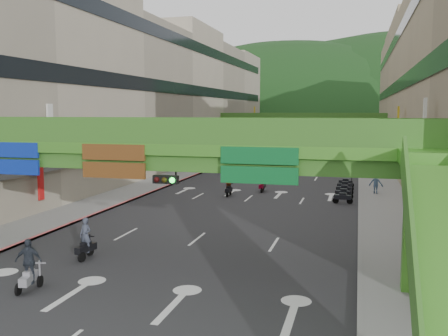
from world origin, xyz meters
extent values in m
plane|color=black|center=(0.00, 0.00, 0.00)|extent=(320.00, 320.00, 0.00)
cube|color=#28282B|center=(0.00, 50.00, 0.01)|extent=(18.00, 140.00, 0.02)
cube|color=gray|center=(-11.00, 50.00, 0.07)|extent=(4.00, 140.00, 0.15)
cube|color=gray|center=(11.00, 50.00, 0.07)|extent=(4.00, 140.00, 0.15)
cube|color=#CC5959|center=(-9.10, 50.00, 0.09)|extent=(0.20, 140.00, 0.18)
cube|color=gray|center=(9.10, 50.00, 0.09)|extent=(0.20, 140.00, 0.18)
cube|color=#9E937F|center=(-19.00, 50.00, 9.50)|extent=(12.00, 95.00, 19.00)
cube|color=black|center=(-12.95, 50.00, 4.20)|extent=(0.08, 90.25, 1.40)
cube|color=black|center=(-12.95, 50.00, 10.20)|extent=(0.08, 90.25, 1.40)
cube|color=black|center=(-12.95, 50.00, 16.20)|extent=(0.08, 90.25, 1.40)
cube|color=gray|center=(19.00, 50.00, 9.50)|extent=(12.00, 95.00, 19.00)
cube|color=black|center=(12.95, 50.00, 4.20)|extent=(0.08, 90.25, 1.40)
cube|color=black|center=(12.95, 50.00, 10.20)|extent=(0.08, 90.25, 1.40)
cube|color=black|center=(12.95, 50.00, 16.20)|extent=(0.08, 90.25, 1.40)
cube|color=#4C9E2D|center=(0.00, 6.00, 5.75)|extent=(28.00, 2.20, 0.50)
cube|color=#387223|center=(0.00, 6.00, 5.15)|extent=(28.00, 1.76, 0.70)
cube|color=#4C9E2D|center=(11.00, 6.00, 2.40)|extent=(0.60, 0.60, 4.80)
cube|color=#387223|center=(0.00, 4.96, 6.55)|extent=(28.00, 0.12, 1.10)
cube|color=#387223|center=(0.00, 7.04, 6.55)|extent=(28.00, 0.12, 1.10)
cube|color=navy|center=(-6.50, 4.92, 5.15)|extent=(2.40, 0.12, 1.50)
cube|color=#593314|center=(-1.50, 4.92, 5.15)|extent=(3.00, 0.12, 1.50)
cube|color=#0C5926|center=(5.00, 4.92, 5.15)|extent=(3.20, 0.12, 1.50)
cube|color=black|center=(1.00, 4.77, 4.50)|extent=(1.10, 0.28, 0.35)
cube|color=#4C9E2D|center=(0.00, 65.00, 5.75)|extent=(28.00, 2.20, 0.50)
cube|color=#387223|center=(0.00, 65.00, 5.15)|extent=(28.00, 1.76, 0.70)
cube|color=#4C9E2D|center=(-11.00, 65.00, 2.40)|extent=(0.60, 0.60, 4.80)
cube|color=#4C9E2D|center=(11.00, 65.00, 2.40)|extent=(0.60, 0.60, 4.80)
cube|color=#387223|center=(0.00, 63.96, 6.55)|extent=(28.00, 0.12, 1.10)
cube|color=#387223|center=(0.00, 66.04, 6.55)|extent=(28.00, 0.12, 1.10)
ellipsoid|color=#1C4419|center=(-15.00, 160.00, 0.00)|extent=(168.00, 140.00, 112.00)
ellipsoid|color=#1C4419|center=(25.00, 180.00, 0.00)|extent=(208.00, 176.00, 128.00)
cylinder|color=black|center=(0.00, 30.00, 6.20)|extent=(26.00, 0.03, 0.03)
cone|color=red|center=(-12.50, 30.00, 5.95)|extent=(0.36, 0.36, 0.40)
cone|color=gold|center=(-10.23, 30.00, 5.95)|extent=(0.36, 0.36, 0.40)
cone|color=#193FB2|center=(-7.95, 30.00, 5.95)|extent=(0.36, 0.36, 0.40)
cone|color=silver|center=(-5.68, 30.00, 5.95)|extent=(0.36, 0.36, 0.40)
cone|color=#198C33|center=(-3.41, 30.00, 5.95)|extent=(0.36, 0.36, 0.40)
cone|color=orange|center=(-1.14, 30.00, 5.95)|extent=(0.36, 0.36, 0.40)
cone|color=red|center=(1.14, 30.00, 5.95)|extent=(0.36, 0.36, 0.40)
cone|color=gold|center=(3.41, 30.00, 5.95)|extent=(0.36, 0.36, 0.40)
cone|color=#193FB2|center=(5.68, 30.00, 5.95)|extent=(0.36, 0.36, 0.40)
cone|color=silver|center=(7.95, 30.00, 5.95)|extent=(0.36, 0.36, 0.40)
cone|color=#198C33|center=(10.23, 30.00, 5.95)|extent=(0.36, 0.36, 0.40)
cone|color=orange|center=(12.50, 30.00, 5.95)|extent=(0.36, 0.36, 0.40)
cube|color=black|center=(-4.17, 6.87, 0.55)|extent=(0.56, 1.34, 0.35)
cube|color=black|center=(-4.17, 6.87, 0.80)|extent=(0.39, 0.59, 0.18)
cube|color=black|center=(-4.26, 7.42, 1.05)|extent=(0.55, 0.15, 0.06)
cylinder|color=black|center=(-4.26, 7.42, 0.25)|extent=(0.18, 0.51, 0.50)
cylinder|color=black|center=(-4.08, 6.33, 0.25)|extent=(0.18, 0.51, 0.50)
imported|color=#393E4E|center=(-4.17, 6.87, 1.23)|extent=(0.70, 0.52, 1.76)
cube|color=black|center=(-1.92, 26.72, 0.55)|extent=(0.36, 1.30, 0.35)
cube|color=black|center=(-1.92, 26.72, 0.80)|extent=(0.31, 0.55, 0.18)
cube|color=black|center=(-1.92, 27.27, 1.05)|extent=(0.55, 0.07, 0.06)
cylinder|color=black|center=(-1.92, 27.27, 0.25)|extent=(0.11, 0.50, 0.50)
cylinder|color=black|center=(-1.91, 26.17, 0.25)|extent=(0.11, 0.50, 0.50)
imported|color=brown|center=(-1.92, 26.72, 1.22)|extent=(0.86, 0.67, 1.74)
cube|color=gray|center=(-4.06, 2.24, 0.55)|extent=(0.64, 1.35, 0.35)
cube|color=gray|center=(-4.06, 2.24, 0.80)|extent=(0.42, 0.60, 0.18)
cube|color=gray|center=(-3.93, 2.77, 1.05)|extent=(0.55, 0.19, 0.06)
cylinder|color=black|center=(-3.93, 2.77, 0.25)|extent=(0.21, 0.51, 0.50)
cylinder|color=black|center=(-4.18, 1.70, 0.25)|extent=(0.21, 0.51, 0.50)
imported|color=#242A33|center=(-4.06, 2.24, 1.28)|extent=(1.17, 0.69, 1.86)
cube|color=maroon|center=(0.48, 29.78, 0.55)|extent=(0.46, 1.33, 0.35)
cube|color=maroon|center=(0.48, 29.78, 0.80)|extent=(0.35, 0.57, 0.18)
cube|color=maroon|center=(0.43, 30.33, 1.05)|extent=(0.55, 0.11, 0.06)
cylinder|color=black|center=(0.43, 30.33, 0.25)|extent=(0.14, 0.51, 0.50)
cylinder|color=black|center=(0.53, 29.23, 0.25)|extent=(0.14, 0.51, 0.50)
imported|color=#36373C|center=(0.48, 29.78, 1.22)|extent=(0.89, 0.62, 1.73)
cube|color=black|center=(7.80, 25.60, 0.55)|extent=(1.31, 0.40, 0.35)
cube|color=black|center=(7.80, 25.60, 0.80)|extent=(0.56, 0.32, 0.18)
cube|color=black|center=(8.35, 25.62, 1.05)|extent=(0.08, 0.55, 0.06)
cylinder|color=black|center=(8.35, 25.62, 0.25)|extent=(0.50, 0.12, 0.50)
cylinder|color=black|center=(7.25, 25.58, 0.25)|extent=(0.50, 0.12, 0.50)
cube|color=black|center=(7.80, 27.80, 0.55)|extent=(1.31, 0.40, 0.35)
cube|color=black|center=(7.80, 27.80, 0.80)|extent=(0.56, 0.32, 0.18)
cube|color=black|center=(8.35, 27.82, 1.05)|extent=(0.08, 0.55, 0.06)
cylinder|color=black|center=(8.35, 27.82, 0.25)|extent=(0.50, 0.12, 0.50)
cylinder|color=black|center=(7.25, 27.78, 0.25)|extent=(0.50, 0.12, 0.50)
cube|color=black|center=(7.80, 30.00, 0.55)|extent=(1.31, 0.40, 0.35)
cube|color=black|center=(7.80, 30.00, 0.80)|extent=(0.56, 0.32, 0.18)
cube|color=black|center=(8.35, 30.02, 1.05)|extent=(0.08, 0.55, 0.06)
cylinder|color=black|center=(8.35, 30.02, 0.25)|extent=(0.50, 0.12, 0.50)
cylinder|color=black|center=(7.25, 29.98, 0.25)|extent=(0.50, 0.12, 0.50)
cube|color=black|center=(7.80, 32.20, 0.55)|extent=(1.31, 0.40, 0.35)
cube|color=black|center=(7.80, 32.20, 0.80)|extent=(0.56, 0.32, 0.18)
cube|color=black|center=(8.35, 32.22, 1.05)|extent=(0.08, 0.55, 0.06)
cylinder|color=black|center=(8.35, 32.22, 0.25)|extent=(0.50, 0.12, 0.50)
cylinder|color=black|center=(7.25, 32.18, 0.25)|extent=(0.50, 0.12, 0.50)
cube|color=black|center=(7.80, 34.40, 0.55)|extent=(1.31, 0.40, 0.35)
cube|color=black|center=(7.80, 34.40, 0.80)|extent=(0.56, 0.32, 0.18)
cube|color=black|center=(8.35, 34.42, 1.05)|extent=(0.08, 0.55, 0.06)
cylinder|color=black|center=(8.35, 34.42, 0.25)|extent=(0.50, 0.12, 0.50)
cylinder|color=black|center=(7.25, 34.38, 0.25)|extent=(0.50, 0.12, 0.50)
imported|color=#B8B6BE|center=(-7.00, 52.60, 0.64)|extent=(1.75, 4.01, 1.28)
imported|color=yellow|center=(4.16, 61.35, 0.70)|extent=(2.08, 4.24, 1.39)
imported|color=#CA3441|center=(12.20, 10.44, 0.79)|extent=(0.77, 0.60, 1.58)
imported|color=#21232B|center=(12.20, 11.84, 0.84)|extent=(1.05, 0.87, 1.68)
imported|color=#354A65|center=(10.48, 30.70, 0.94)|extent=(0.97, 0.73, 1.88)
camera|label=1|loc=(8.86, -14.84, 7.39)|focal=40.00mm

